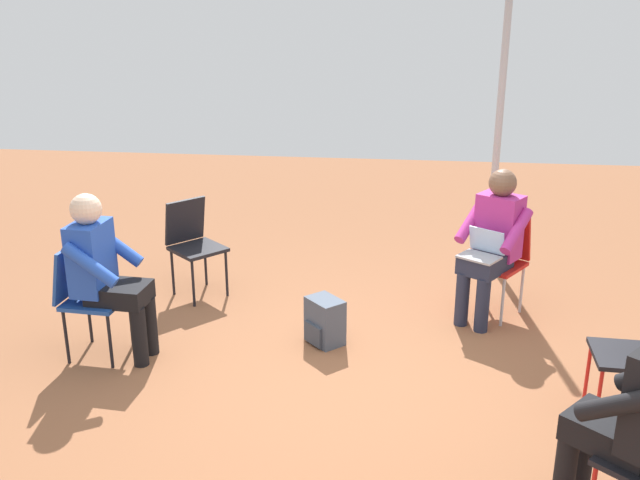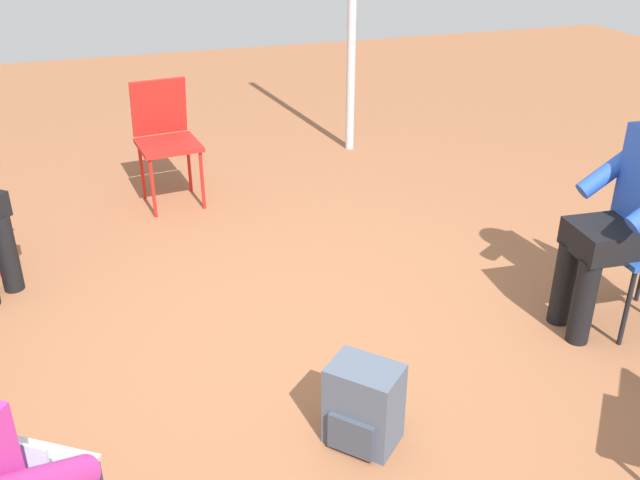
% 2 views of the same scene
% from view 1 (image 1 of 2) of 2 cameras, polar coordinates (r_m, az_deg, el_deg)
% --- Properties ---
extents(ground_plane, '(14.00, 14.00, 0.00)m').
position_cam_1_polar(ground_plane, '(5.03, 1.69, -11.29)').
color(ground_plane, brown).
extents(chair_southeast, '(0.59, 0.58, 0.85)m').
position_cam_1_polar(chair_southeast, '(6.33, -10.11, -0.03)').
color(chair_southeast, black).
rests_on(chair_southeast, ground).
extents(chair_west, '(0.45, 0.42, 0.85)m').
position_cam_1_polar(chair_west, '(4.82, 24.25, -7.87)').
color(chair_west, black).
rests_on(chair_west, ground).
extents(chair_east, '(0.46, 0.43, 0.85)m').
position_cam_1_polar(chair_east, '(5.44, -18.22, -3.99)').
color(chair_east, '#1E4799').
rests_on(chair_east, ground).
extents(chair_southwest, '(0.57, 0.58, 0.85)m').
position_cam_1_polar(chair_southwest, '(6.06, 14.23, -1.22)').
color(chair_southwest, red).
rests_on(chair_southwest, ground).
extents(person_with_laptop, '(0.63, 0.64, 1.24)m').
position_cam_1_polar(person_with_laptop, '(5.86, 13.63, 0.14)').
color(person_with_laptop, '#23283D').
rests_on(person_with_laptop, ground).
extents(person_in_blue, '(0.54, 0.52, 1.24)m').
position_cam_1_polar(person_in_blue, '(5.30, -16.86, -2.19)').
color(person_in_blue, black).
rests_on(person_in_blue, ground).
extents(person_in_black, '(0.63, 0.63, 1.24)m').
position_cam_1_polar(person_in_black, '(3.77, 24.02, -12.23)').
color(person_in_black, black).
rests_on(person_in_black, ground).
extents(backpack_near_laptop_user, '(0.34, 0.34, 0.36)m').
position_cam_1_polar(backpack_near_laptop_user, '(5.48, 0.40, -6.70)').
color(backpack_near_laptop_user, '#475160').
rests_on(backpack_near_laptop_user, ground).
extents(tent_pole_far, '(0.07, 0.07, 2.74)m').
position_cam_1_polar(tent_pole_far, '(7.06, 14.12, 9.02)').
color(tent_pole_far, '#B2B2B7').
rests_on(tent_pole_far, ground).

